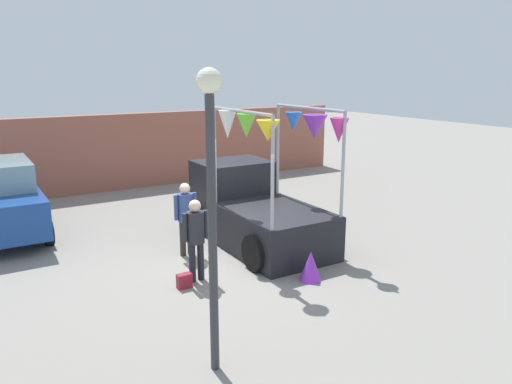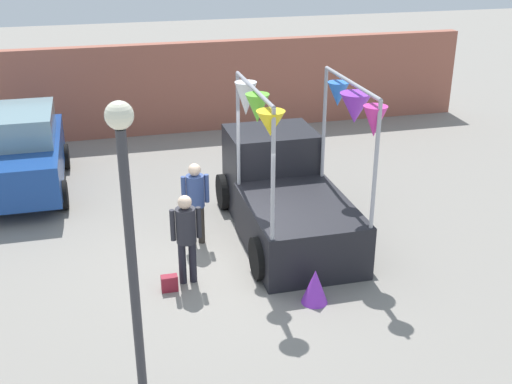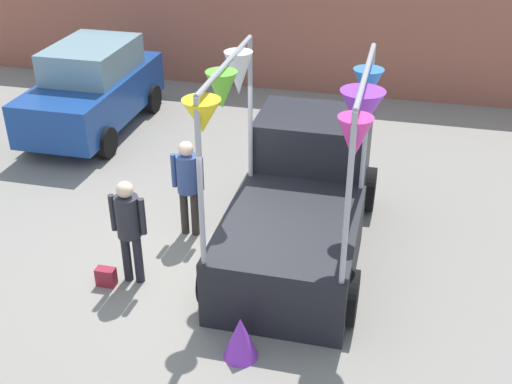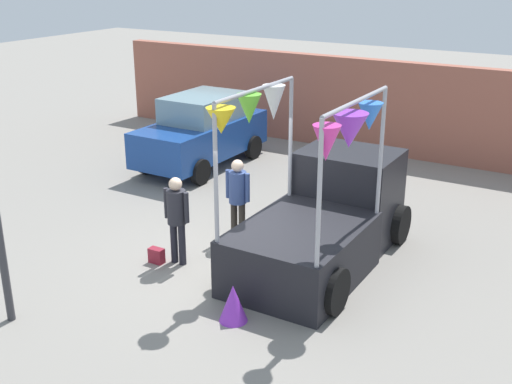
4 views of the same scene
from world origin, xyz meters
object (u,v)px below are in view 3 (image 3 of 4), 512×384
object	(u,v)px
person_customer	(129,223)
parked_car	(93,88)
person_vendor	(188,180)
folded_kite_bundle_violet	(241,338)
handbag	(106,277)
vendor_truck	(302,195)

from	to	relation	value
person_customer	parked_car	bearing A→B (deg)	120.90
person_vendor	folded_kite_bundle_violet	world-z (taller)	person_vendor
handbag	folded_kite_bundle_violet	world-z (taller)	folded_kite_bundle_violet
parked_car	folded_kite_bundle_violet	size ratio (longest dim) A/B	6.67
person_customer	folded_kite_bundle_violet	xyz separation A→B (m)	(1.92, -1.15, -0.69)
vendor_truck	folded_kite_bundle_violet	world-z (taller)	vendor_truck
parked_car	folded_kite_bundle_violet	world-z (taller)	parked_car
parked_car	person_customer	xyz separation A→B (m)	(2.99, -4.99, 0.04)
vendor_truck	parked_car	distance (m)	6.21
handbag	folded_kite_bundle_violet	bearing A→B (deg)	-22.84
vendor_truck	folded_kite_bundle_violet	bearing A→B (deg)	-95.85
handbag	parked_car	bearing A→B (deg)	116.93
person_customer	folded_kite_bundle_violet	distance (m)	2.34
parked_car	handbag	world-z (taller)	parked_car
parked_car	person_customer	bearing A→B (deg)	-59.10
vendor_truck	person_customer	xyz separation A→B (m)	(-2.19, -1.56, 0.12)
handbag	person_customer	bearing A→B (deg)	29.74
person_vendor	folded_kite_bundle_violet	xyz separation A→B (m)	(1.52, -2.55, -0.69)
vendor_truck	handbag	distance (m)	3.18
folded_kite_bundle_violet	person_customer	bearing A→B (deg)	148.93
vendor_truck	folded_kite_bundle_violet	distance (m)	2.79
vendor_truck	person_vendor	bearing A→B (deg)	-174.88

